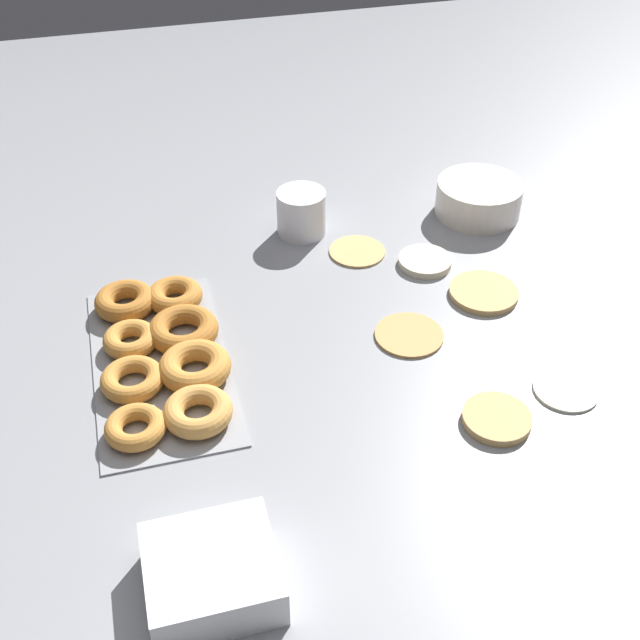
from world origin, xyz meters
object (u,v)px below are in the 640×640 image
pancake_2 (497,419)px  paper_cup (301,213)px  pancake_0 (409,334)px  pancake_1 (484,293)px  container_stack (212,573)px  pancake_4 (357,250)px  donut_tray (163,352)px  pancake_3 (425,261)px  pancake_5 (566,388)px  batter_bowl (479,198)px

pancake_2 → paper_cup: paper_cup is taller
pancake_2 → paper_cup: size_ratio=1.08×
paper_cup → pancake_0: bearing=15.0°
pancake_1 → container_stack: (0.43, -0.53, 0.02)m
pancake_4 → donut_tray: bearing=-61.2°
pancake_0 → pancake_3: pancake_3 is taller
pancake_0 → container_stack: 0.52m
pancake_2 → pancake_4: size_ratio=0.96×
pancake_4 → paper_cup: 0.13m
pancake_5 → batter_bowl: size_ratio=0.59×
pancake_3 → pancake_4: pancake_3 is taller
pancake_0 → container_stack: (0.36, -0.37, 0.02)m
pancake_0 → batter_bowl: size_ratio=0.67×
pancake_2 → batter_bowl: batter_bowl is taller
pancake_3 → pancake_5: 0.36m
pancake_0 → pancake_5: size_ratio=1.15×
pancake_5 → paper_cup: size_ratio=1.05×
pancake_3 → donut_tray: donut_tray is taller
pancake_0 → pancake_1: pancake_1 is taller
pancake_0 → pancake_4: bearing=-177.8°
pancake_5 → pancake_1: bearing=-175.1°
pancake_2 → paper_cup: 0.56m
pancake_5 → paper_cup: paper_cup is taller
pancake_4 → pancake_5: bearing=24.0°
pancake_4 → pancake_5: same height
pancake_1 → pancake_3: (-0.11, -0.06, 0.00)m
pancake_0 → paper_cup: bearing=-165.0°
pancake_0 → pancake_3: (-0.18, 0.09, 0.00)m
pancake_3 → paper_cup: 0.25m
pancake_3 → pancake_4: (-0.07, -0.10, -0.00)m
pancake_2 → pancake_3: size_ratio=1.03×
pancake_2 → pancake_1: bearing=159.3°
pancake_4 → donut_tray: size_ratio=0.25×
pancake_5 → donut_tray: donut_tray is taller
paper_cup → pancake_2: bearing=14.8°
pancake_2 → pancake_5: size_ratio=1.02×
pancake_0 → batter_bowl: batter_bowl is taller
container_stack → pancake_2: bearing=110.2°
donut_tray → batter_bowl: 0.69m
pancake_1 → pancake_4: 0.24m
pancake_3 → batter_bowl: batter_bowl is taller
container_stack → pancake_4: bearing=149.4°
pancake_1 → pancake_5: size_ratio=1.21×
container_stack → pancake_1: bearing=129.3°
pancake_0 → pancake_2: pancake_2 is taller
pancake_5 → paper_cup: (-0.51, -0.27, 0.04)m
pancake_3 → donut_tray: (0.14, -0.47, 0.01)m
pancake_1 → donut_tray: (0.03, -0.54, 0.01)m
pancake_2 → pancake_4: pancake_2 is taller
pancake_4 → batter_bowl: bearing=104.5°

